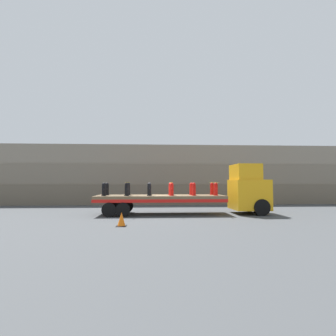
{
  "coord_description": "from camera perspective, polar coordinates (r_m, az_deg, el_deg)",
  "views": [
    {
      "loc": [
        -0.44,
        -17.4,
        2.11
      ],
      "look_at": [
        0.52,
        0.0,
        3.06
      ],
      "focal_mm": 28.0,
      "sensor_mm": 36.0,
      "label": 1
    }
  ],
  "objects": [
    {
      "name": "fire_hydrant_black_near_2",
      "position": [
        16.84,
        -4.11,
        -4.65
      ],
      "size": [
        0.31,
        0.55,
        0.84
      ],
      "color": "black",
      "rests_on": "flatbed_trailer"
    },
    {
      "name": "cargo_strap_front",
      "position": [
        17.86,
        9.93,
        -3.12
      ],
      "size": [
        0.05,
        2.77,
        0.01
      ],
      "color": "yellow",
      "rests_on": "fire_hydrant_red_near_5"
    },
    {
      "name": "traffic_cone",
      "position": [
        13.01,
        -10.1,
        -10.95
      ],
      "size": [
        0.49,
        0.49,
        0.67
      ],
      "color": "black",
      "rests_on": "ground_plane"
    },
    {
      "name": "fire_hydrant_black_far_2",
      "position": [
        17.97,
        -4.05,
        -4.56
      ],
      "size": [
        0.31,
        0.55,
        0.84
      ],
      "color": "black",
      "rests_on": "flatbed_trailer"
    },
    {
      "name": "cargo_strap_middle",
      "position": [
        17.43,
        0.67,
        -3.16
      ],
      "size": [
        0.05,
        2.77,
        0.01
      ],
      "color": "yellow",
      "rests_on": "fire_hydrant_red_near_3"
    },
    {
      "name": "fire_hydrant_red_near_3",
      "position": [
        16.88,
        0.8,
        -4.66
      ],
      "size": [
        0.31,
        0.55,
        0.84
      ],
      "color": "red",
      "rests_on": "flatbed_trailer"
    },
    {
      "name": "fire_hydrant_black_near_0",
      "position": [
        17.13,
        -13.8,
        -4.55
      ],
      "size": [
        0.31,
        0.55,
        0.84
      ],
      "color": "black",
      "rests_on": "flatbed_trailer"
    },
    {
      "name": "rock_cliff",
      "position": [
        26.08,
        -2.18,
        -1.5
      ],
      "size": [
        60.0,
        3.3,
        5.69
      ],
      "color": "#665B4C",
      "rests_on": "ground_plane"
    },
    {
      "name": "fire_hydrant_red_near_4",
      "position": [
        17.04,
        5.64,
        -4.63
      ],
      "size": [
        0.31,
        0.55,
        0.84
      ],
      "color": "red",
      "rests_on": "flatbed_trailer"
    },
    {
      "name": "truck_cab",
      "position": [
        18.56,
        17.28,
        -4.48
      ],
      "size": [
        2.25,
        2.56,
        3.31
      ],
      "color": "orange",
      "rests_on": "ground_plane"
    },
    {
      "name": "fire_hydrant_red_near_5",
      "position": [
        17.31,
        10.37,
        -4.57
      ],
      "size": [
        0.31,
        0.55,
        0.84
      ],
      "color": "red",
      "rests_on": "flatbed_trailer"
    },
    {
      "name": "fire_hydrant_red_far_4",
      "position": [
        18.15,
        5.1,
        -4.54
      ],
      "size": [
        0.31,
        0.55,
        0.84
      ],
      "color": "red",
      "rests_on": "flatbed_trailer"
    },
    {
      "name": "fire_hydrant_red_far_3",
      "position": [
        18.0,
        0.55,
        -4.56
      ],
      "size": [
        0.31,
        0.55,
        0.84
      ],
      "color": "red",
      "rests_on": "flatbed_trailer"
    },
    {
      "name": "fire_hydrant_black_far_0",
      "position": [
        18.24,
        -13.15,
        -4.46
      ],
      "size": [
        0.31,
        0.55,
        0.84
      ],
      "color": "black",
      "rests_on": "flatbed_trailer"
    },
    {
      "name": "fire_hydrant_black_far_1",
      "position": [
        18.05,
        -8.63,
        -4.52
      ],
      "size": [
        0.31,
        0.55,
        0.84
      ],
      "color": "black",
      "rests_on": "flatbed_trailer"
    },
    {
      "name": "ground_plane",
      "position": [
        17.53,
        -1.71,
        -10.03
      ],
      "size": [
        120.0,
        120.0,
        0.0
      ],
      "primitive_type": "plane",
      "color": "#3F4244"
    },
    {
      "name": "fire_hydrant_red_far_5",
      "position": [
        18.41,
        9.54,
        -4.49
      ],
      "size": [
        0.31,
        0.55,
        0.84
      ],
      "color": "red",
      "rests_on": "flatbed_trailer"
    },
    {
      "name": "flatbed_trailer",
      "position": [
        17.43,
        -3.3,
        -6.71
      ],
      "size": [
        8.39,
        2.66,
        1.25
      ],
      "color": "brown",
      "rests_on": "ground_plane"
    },
    {
      "name": "fire_hydrant_black_near_1",
      "position": [
        16.92,
        -9.0,
        -4.62
      ],
      "size": [
        0.31,
        0.55,
        0.84
      ],
      "color": "black",
      "rests_on": "flatbed_trailer"
    },
    {
      "name": "cargo_strap_rear",
      "position": [
        17.48,
        -8.8,
        -3.13
      ],
      "size": [
        0.05,
        2.77,
        0.01
      ],
      "color": "yellow",
      "rests_on": "fire_hydrant_black_near_1"
    }
  ]
}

